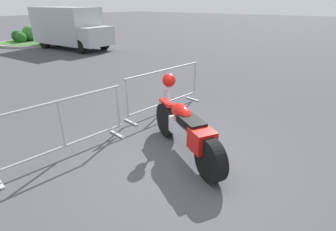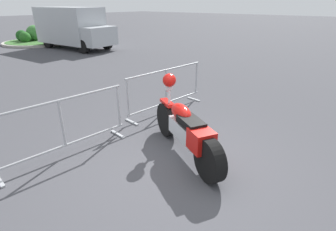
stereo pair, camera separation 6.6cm
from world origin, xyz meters
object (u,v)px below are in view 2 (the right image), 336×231
object	(u,v)px
crowd_barrier_far	(166,89)
motorcycle	(185,129)
delivery_van	(73,27)
crowd_barrier_near	(63,127)

from	to	relation	value
crowd_barrier_far	motorcycle	bearing A→B (deg)	-130.79
crowd_barrier_far	delivery_van	bearing A→B (deg)	68.81
motorcycle	crowd_barrier_near	size ratio (longest dim) A/B	0.89
motorcycle	crowd_barrier_far	distance (m)	2.15
motorcycle	crowd_barrier_near	bearing A→B (deg)	68.20
motorcycle	crowd_barrier_far	xyz separation A→B (m)	(1.40, 1.63, 0.05)
crowd_barrier_far	crowd_barrier_near	bearing A→B (deg)	180.00
crowd_barrier_far	delivery_van	xyz separation A→B (m)	(4.11, 10.61, 0.68)
crowd_barrier_near	crowd_barrier_far	size ratio (longest dim) A/B	1.00
motorcycle	delivery_van	distance (m)	13.45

